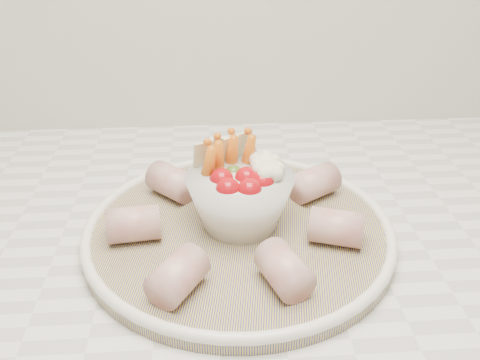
{
  "coord_description": "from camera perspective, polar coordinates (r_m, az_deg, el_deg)",
  "views": [
    {
      "loc": [
        -0.06,
        0.95,
        1.27
      ],
      "look_at": [
        -0.03,
        1.44,
        0.99
      ],
      "focal_mm": 40.0,
      "sensor_mm": 36.0,
      "label": 1
    }
  ],
  "objects": [
    {
      "name": "cured_meat_rolls",
      "position": [
        0.58,
        -0.24,
        -3.52
      ],
      "size": [
        0.27,
        0.28,
        0.04
      ],
      "color": "#AD504F",
      "rests_on": "serving_platter"
    },
    {
      "name": "serving_platter",
      "position": [
        0.59,
        -0.14,
        -5.41
      ],
      "size": [
        0.38,
        0.38,
        0.02
      ],
      "color": "navy",
      "rests_on": "kitchen_counter"
    },
    {
      "name": "veggie_bowl",
      "position": [
        0.57,
        0.01,
        -1.56
      ],
      "size": [
        0.12,
        0.12,
        0.1
      ],
      "color": "silver",
      "rests_on": "serving_platter"
    }
  ]
}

